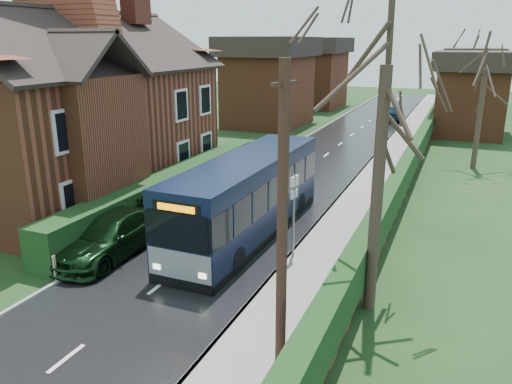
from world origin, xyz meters
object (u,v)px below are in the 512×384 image
at_px(brick_house, 76,106).
at_px(bus, 247,197).
at_px(car_silver, 227,174).
at_px(bus_stop_sign, 294,205).
at_px(telegraph_pole, 282,224).
at_px(car_green, 110,235).

relative_size(brick_house, bus, 1.44).
xyz_separation_m(brick_house, car_silver, (5.93, 3.92, -3.69)).
bearing_deg(bus_stop_sign, car_silver, 140.39).
distance_m(car_silver, bus_stop_sign, 9.48).
height_order(car_silver, telegraph_pole, telegraph_pole).
xyz_separation_m(bus, car_green, (-3.70, -3.62, -0.79)).
bearing_deg(car_silver, brick_house, -133.67).
relative_size(car_silver, telegraph_pole, 0.57).
bearing_deg(car_green, bus_stop_sign, 18.42).
bearing_deg(car_green, bus, 44.17).
xyz_separation_m(brick_house, car_green, (5.83, -5.36, -3.64)).
bearing_deg(brick_house, car_green, -42.57).
bearing_deg(bus_stop_sign, bus, 157.59).
height_order(brick_house, bus, brick_house).
xyz_separation_m(bus_stop_sign, telegraph_pole, (1.60, -5.70, 1.53)).
distance_m(brick_house, telegraph_pole, 16.28).
distance_m(car_green, bus_stop_sign, 6.56).
relative_size(bus, car_green, 2.01).
bearing_deg(car_silver, telegraph_pole, -46.64).
bearing_deg(car_green, brick_house, 137.21).
height_order(brick_house, car_silver, brick_house).
distance_m(bus, car_green, 5.24).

